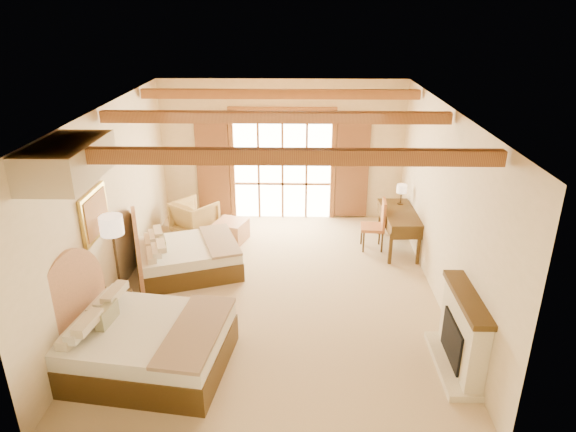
{
  "coord_description": "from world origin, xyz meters",
  "views": [
    {
      "loc": [
        0.37,
        -7.85,
        4.68
      ],
      "look_at": [
        0.2,
        0.2,
        1.35
      ],
      "focal_mm": 32.0,
      "sensor_mm": 36.0,
      "label": 1
    }
  ],
  "objects_px": {
    "armchair": "(195,217)",
    "desk": "(398,229)",
    "nightstand": "(114,310)",
    "bed_far": "(180,254)",
    "bed_near": "(133,340)"
  },
  "relations": [
    {
      "from": "bed_far",
      "to": "bed_near",
      "type": "bearing_deg",
      "value": -110.41
    },
    {
      "from": "bed_near",
      "to": "nightstand",
      "type": "bearing_deg",
      "value": 130.03
    },
    {
      "from": "armchair",
      "to": "desk",
      "type": "distance_m",
      "value": 4.37
    },
    {
      "from": "bed_near",
      "to": "bed_far",
      "type": "xyz_separation_m",
      "value": [
        0.05,
        2.73,
        -0.07
      ]
    },
    {
      "from": "bed_far",
      "to": "nightstand",
      "type": "bearing_deg",
      "value": -130.56
    },
    {
      "from": "bed_near",
      "to": "armchair",
      "type": "relative_size",
      "value": 2.91
    },
    {
      "from": "desk",
      "to": "armchair",
      "type": "bearing_deg",
      "value": 169.1
    },
    {
      "from": "bed_near",
      "to": "bed_far",
      "type": "bearing_deg",
      "value": 97.02
    },
    {
      "from": "nightstand",
      "to": "bed_far",
      "type": "bearing_deg",
      "value": 75.9
    },
    {
      "from": "bed_far",
      "to": "desk",
      "type": "xyz_separation_m",
      "value": [
        4.26,
        1.13,
        0.07
      ]
    },
    {
      "from": "nightstand",
      "to": "bed_near",
      "type": "bearing_deg",
      "value": -50.94
    },
    {
      "from": "desk",
      "to": "bed_far",
      "type": "bearing_deg",
      "value": -167.45
    },
    {
      "from": "bed_far",
      "to": "armchair",
      "type": "height_order",
      "value": "bed_far"
    },
    {
      "from": "bed_near",
      "to": "bed_far",
      "type": "distance_m",
      "value": 2.73
    },
    {
      "from": "armchair",
      "to": "nightstand",
      "type": "bearing_deg",
      "value": 117.32
    }
  ]
}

